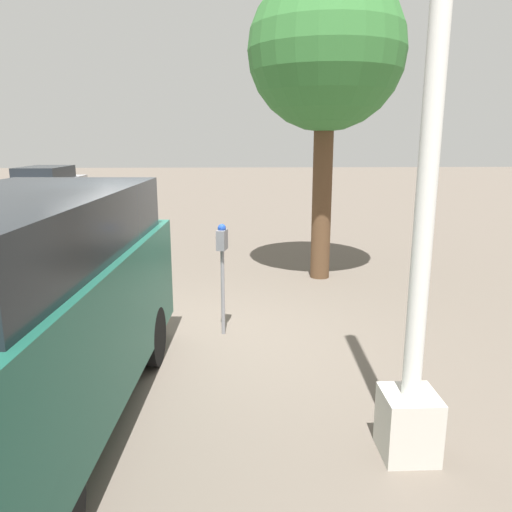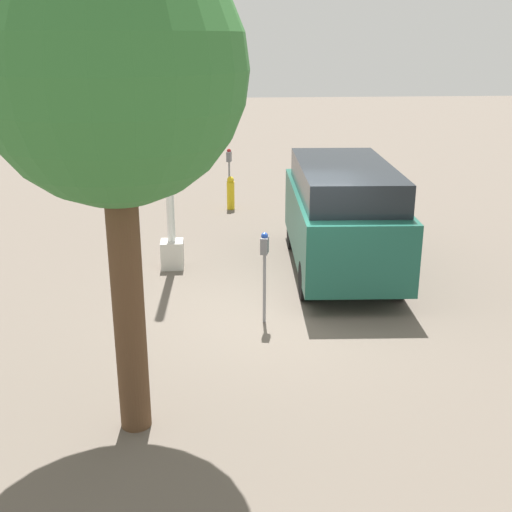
{
  "view_description": "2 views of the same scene",
  "coord_description": "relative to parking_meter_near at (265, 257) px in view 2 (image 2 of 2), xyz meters",
  "views": [
    {
      "loc": [
        5.97,
        0.6,
        2.57
      ],
      "look_at": [
        0.0,
        0.84,
        1.16
      ],
      "focal_mm": 35.0,
      "sensor_mm": 36.0,
      "label": 1
    },
    {
      "loc": [
        -9.74,
        1.27,
        4.34
      ],
      "look_at": [
        0.05,
        0.52,
        0.98
      ],
      "focal_mm": 45.0,
      "sensor_mm": 36.0,
      "label": 2
    }
  ],
  "objects": [
    {
      "name": "street_tree",
      "position": [
        -2.76,
        1.76,
        2.88
      ],
      "size": [
        2.72,
        2.72,
        5.4
      ],
      "color": "#513823",
      "rests_on": "ground"
    },
    {
      "name": "parked_van",
      "position": [
        2.26,
        -1.68,
        0.05
      ],
      "size": [
        4.69,
        2.06,
        2.12
      ],
      "rotation": [
        0.0,
        0.0,
        -0.05
      ],
      "color": "#195142",
      "rests_on": "ground"
    },
    {
      "name": "lamp_post",
      "position": [
        2.7,
        1.58,
        0.56
      ],
      "size": [
        0.44,
        0.44,
        5.43
      ],
      "color": "beige",
      "rests_on": "ground"
    },
    {
      "name": "parking_meter_near",
      "position": [
        0.0,
        0.0,
        0.0
      ],
      "size": [
        0.22,
        0.15,
        1.5
      ],
      "rotation": [
        0.0,
        0.0,
        -0.23
      ],
      "color": "gray",
      "rests_on": "ground"
    },
    {
      "name": "fire_hydrant",
      "position": [
        7.18,
        0.25,
        -0.67
      ],
      "size": [
        0.2,
        0.2,
        0.88
      ],
      "color": "gold",
      "rests_on": "ground"
    },
    {
      "name": "ground_plane",
      "position": [
        0.36,
        -0.42,
        -1.11
      ],
      "size": [
        80.0,
        80.0,
        0.0
      ],
      "primitive_type": "plane",
      "color": "#60564C"
    },
    {
      "name": "parking_meter_far",
      "position": [
        7.46,
        0.27,
        0.04
      ],
      "size": [
        0.22,
        0.15,
        1.56
      ],
      "rotation": [
        0.0,
        0.0,
        -0.23
      ],
      "color": "gray",
      "rests_on": "ground"
    }
  ]
}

